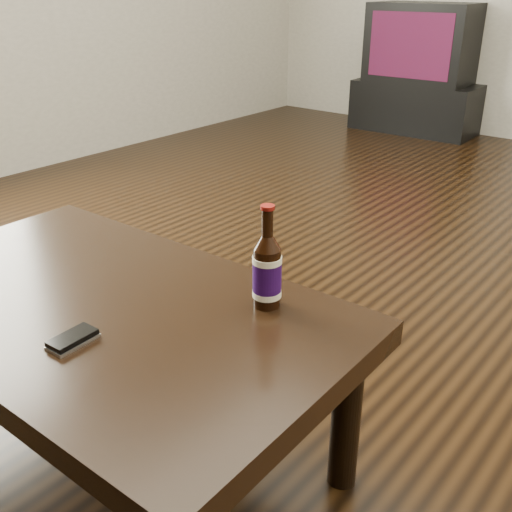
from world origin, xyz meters
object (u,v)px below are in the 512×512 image
Objects in this scene: coffee_table at (103,321)px; beer_bottle at (267,272)px; tv_stand at (416,107)px; tv at (423,43)px; phone at (73,339)px.

coffee_table is 5.00× the size of beer_bottle.
beer_bottle is (0.30, 0.21, 0.14)m from coffee_table.
beer_bottle reaches higher than coffee_table.
coffee_table is 0.39m from beer_bottle.
tv_stand is 0.80× the size of coffee_table.
tv reaches higher than tv_stand.
tv reaches higher than phone.
phone reaches higher than coffee_table.
tv is 7.58× the size of phone.
tv is at bearing 103.19° from phone.
phone is at bearing -54.73° from coffee_table.
beer_bottle is at bearing -71.49° from tv.
beer_bottle is at bearing 35.30° from coffee_table.
tv_stand is at bearing 104.74° from coffee_table.
tv is 3.27× the size of beer_bottle.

